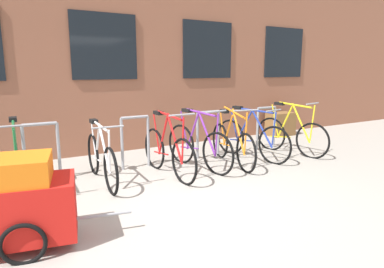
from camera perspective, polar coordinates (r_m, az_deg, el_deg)
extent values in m
plane|color=#9E998E|center=(4.33, -1.84, -12.19)|extent=(42.00, 42.00, 0.00)
cube|color=brown|center=(10.07, -19.96, 20.09)|extent=(28.00, 6.05, 6.83)
cube|color=black|center=(6.97, -14.71, 14.28)|extent=(1.30, 0.04, 1.28)
cube|color=black|center=(7.95, 2.73, 14.14)|extent=(1.30, 0.04, 1.28)
cube|color=black|center=(9.46, 15.43, 13.25)|extent=(1.30, 0.04, 1.28)
cylinder|color=gray|center=(5.57, -26.71, -3.25)|extent=(0.05, 0.05, 0.90)
cylinder|color=gray|center=(5.61, -21.80, -2.76)|extent=(0.05, 0.05, 0.90)
cylinder|color=gray|center=(5.50, -24.61, 1.55)|extent=(0.48, 0.05, 0.05)
cylinder|color=gray|center=(5.82, -11.87, -1.72)|extent=(0.05, 0.05, 0.90)
cylinder|color=gray|center=(5.98, -7.48, -1.24)|extent=(0.05, 0.05, 0.90)
cylinder|color=gray|center=(5.82, -9.78, 2.84)|extent=(0.48, 0.05, 0.05)
cylinder|color=gray|center=(6.43, 0.93, -0.31)|extent=(0.05, 0.05, 0.90)
cylinder|color=gray|center=(6.68, 4.49, 0.09)|extent=(0.05, 0.05, 0.90)
cylinder|color=gray|center=(6.48, 2.78, 3.80)|extent=(0.48, 0.05, 0.05)
cylinder|color=gray|center=(7.30, 11.11, 0.83)|extent=(0.05, 0.05, 0.90)
cylinder|color=gray|center=(7.62, 13.86, 1.13)|extent=(0.05, 0.05, 0.90)
cylinder|color=gray|center=(7.40, 12.66, 4.42)|extent=(0.48, 0.05, 0.05)
torus|color=black|center=(5.59, -27.65, -4.68)|extent=(0.06, 0.67, 0.67)
torus|color=black|center=(4.64, -27.45, -7.70)|extent=(0.06, 0.67, 0.67)
cylinder|color=#1E7238|center=(4.82, -27.85, -3.09)|extent=(0.05, 0.48, 0.76)
cylinder|color=#1E7238|center=(5.19, -27.90, -2.26)|extent=(0.05, 0.35, 0.74)
cylinder|color=#1E7238|center=(4.91, -28.24, 1.41)|extent=(0.06, 0.76, 0.05)
cylinder|color=#1E7238|center=(5.36, -27.59, -5.58)|extent=(0.04, 0.50, 0.07)
cylinder|color=#1E7238|center=(5.43, -27.95, -1.48)|extent=(0.03, 0.20, 0.68)
cylinder|color=#1E7238|center=(4.57, -27.83, -3.49)|extent=(0.03, 0.08, 0.69)
cube|color=black|center=(5.28, -28.29, 2.23)|extent=(0.11, 0.20, 0.06)
cylinder|color=gray|center=(4.52, -28.25, 1.20)|extent=(0.44, 0.04, 0.03)
torus|color=black|center=(5.87, -6.45, -2.52)|extent=(0.07, 0.73, 0.73)
torus|color=black|center=(5.02, -1.40, -4.77)|extent=(0.07, 0.73, 0.73)
cylinder|color=red|center=(5.18, -2.98, -0.74)|extent=(0.06, 0.48, 0.75)
cylinder|color=red|center=(5.51, -4.95, -0.33)|extent=(0.05, 0.35, 0.69)
cylinder|color=red|center=(5.26, -3.88, 3.16)|extent=(0.07, 0.77, 0.09)
cylinder|color=red|center=(5.66, -5.32, -3.28)|extent=(0.05, 0.50, 0.08)
cylinder|color=red|center=(5.73, -6.12, 0.33)|extent=(0.03, 0.20, 0.63)
cylinder|color=red|center=(4.96, -1.56, -0.94)|extent=(0.03, 0.08, 0.68)
cube|color=black|center=(5.60, -5.77, 3.63)|extent=(0.11, 0.20, 0.06)
cylinder|color=gray|center=(4.92, -1.73, 3.32)|extent=(0.44, 0.05, 0.03)
torus|color=black|center=(6.61, 4.82, -1.15)|extent=(0.16, 0.69, 0.69)
torus|color=black|center=(5.68, 9.21, -3.24)|extent=(0.16, 0.69, 0.69)
cylinder|color=orange|center=(5.86, 7.96, 0.43)|extent=(0.13, 0.51, 0.76)
cylinder|color=orange|center=(6.24, 6.20, 0.58)|extent=(0.10, 0.38, 0.64)
cylinder|color=orange|center=(5.97, 7.26, 3.66)|extent=(0.19, 0.83, 0.15)
cylinder|color=orange|center=(6.38, 5.79, -1.83)|extent=(0.12, 0.53, 0.07)
cylinder|color=orange|center=(6.47, 5.19, 1.19)|extent=(0.06, 0.20, 0.58)
cylinder|color=orange|center=(5.63, 9.20, 0.21)|extent=(0.04, 0.08, 0.69)
cube|color=black|center=(6.35, 5.57, 3.88)|extent=(0.13, 0.21, 0.06)
cylinder|color=gray|center=(5.60, 9.19, 4.02)|extent=(0.44, 0.10, 0.03)
torus|color=black|center=(7.39, 13.31, 0.00)|extent=(0.19, 0.71, 0.72)
torus|color=black|center=(6.90, 19.88, -1.12)|extent=(0.19, 0.71, 0.72)
cylinder|color=yellow|center=(6.97, 18.13, 1.80)|extent=(0.13, 0.46, 0.77)
cylinder|color=yellow|center=(7.16, 15.58, 1.95)|extent=(0.11, 0.33, 0.71)
cylinder|color=yellow|center=(7.01, 17.23, 4.75)|extent=(0.19, 0.73, 0.09)
cylinder|color=yellow|center=(7.27, 14.86, -0.46)|extent=(0.13, 0.48, 0.07)
cylinder|color=yellow|center=(7.29, 14.00, 2.38)|extent=(0.07, 0.20, 0.65)
cylinder|color=yellow|center=(6.86, 19.88, 1.76)|extent=(0.04, 0.08, 0.70)
cube|color=black|center=(7.20, 14.72, 5.05)|extent=(0.14, 0.22, 0.06)
cylinder|color=gray|center=(6.82, 19.90, 4.92)|extent=(0.44, 0.12, 0.03)
torus|color=black|center=(6.92, 6.55, -0.49)|extent=(0.19, 0.71, 0.72)
torus|color=black|center=(6.27, 13.92, -1.92)|extent=(0.19, 0.71, 0.72)
cylinder|color=#233893|center=(6.39, 11.85, 0.95)|extent=(0.14, 0.51, 0.68)
cylinder|color=#233893|center=(6.64, 8.92, 1.34)|extent=(0.12, 0.39, 0.66)
cylinder|color=#233893|center=(6.45, 10.68, 3.98)|extent=(0.21, 0.84, 0.06)
cylinder|color=#233893|center=(6.75, 8.25, -1.04)|extent=(0.14, 0.53, 0.08)
cylinder|color=#233893|center=(6.81, 7.17, 1.84)|extent=(0.07, 0.20, 0.60)
cylinder|color=#233893|center=(6.23, 13.85, 0.86)|extent=(0.04, 0.08, 0.61)
cube|color=black|center=(6.71, 7.82, 4.49)|extent=(0.14, 0.22, 0.06)
cylinder|color=gray|center=(6.20, 13.80, 3.95)|extent=(0.44, 0.12, 0.03)
torus|color=black|center=(5.79, -16.54, -3.31)|extent=(0.05, 0.69, 0.69)
torus|color=black|center=(4.77, -13.71, -6.18)|extent=(0.05, 0.69, 0.69)
cylinder|color=silver|center=(4.98, -14.75, -2.35)|extent=(0.05, 0.52, 0.65)
cylinder|color=silver|center=(5.39, -15.85, -1.59)|extent=(0.04, 0.39, 0.61)
cylinder|color=silver|center=(5.09, -15.41, 1.33)|extent=(0.05, 0.86, 0.07)
cylinder|color=silver|center=(5.54, -15.92, -4.18)|extent=(0.03, 0.54, 0.07)
cylinder|color=silver|center=(5.64, -16.49, -0.82)|extent=(0.03, 0.20, 0.55)
cylinder|color=silver|center=(4.72, -13.95, -2.74)|extent=(0.03, 0.08, 0.58)
cube|color=black|center=(5.50, -16.45, 2.11)|extent=(0.10, 0.20, 0.06)
cylinder|color=gray|center=(4.68, -14.21, 1.14)|extent=(0.44, 0.03, 0.03)
torus|color=black|center=(6.18, -1.88, -1.73)|extent=(0.17, 0.73, 0.73)
torus|color=black|center=(5.48, 4.41, -3.42)|extent=(0.17, 0.73, 0.73)
cylinder|color=#722D99|center=(5.60, 2.54, 0.13)|extent=(0.12, 0.46, 0.73)
cylinder|color=#722D99|center=(5.88, 0.11, 0.41)|extent=(0.10, 0.34, 0.68)
cylinder|color=#722D99|center=(5.66, 1.53, 3.67)|extent=(0.17, 0.73, 0.08)
cylinder|color=#722D99|center=(6.01, -0.45, -2.36)|extent=(0.11, 0.48, 0.08)
cylinder|color=#722D99|center=(6.05, -1.37, 0.97)|extent=(0.06, 0.20, 0.62)
cylinder|color=#722D99|center=(5.42, 4.28, 0.03)|extent=(0.04, 0.08, 0.67)
cube|color=black|center=(5.94, -0.84, 4.07)|extent=(0.13, 0.21, 0.06)
cylinder|color=gray|center=(5.38, 4.14, 3.86)|extent=(0.44, 0.10, 0.03)
cube|color=red|center=(3.65, -26.45, -11.43)|extent=(1.00, 0.76, 0.56)
cube|color=orange|center=(3.54, -28.44, -5.44)|extent=(0.77, 0.69, 0.24)
torus|color=black|center=(4.03, -25.60, -12.32)|extent=(0.40, 0.12, 0.40)
torus|color=black|center=(3.43, -26.90, -16.54)|extent=(0.40, 0.12, 0.40)
cylinder|color=gray|center=(3.68, -14.68, -13.27)|extent=(0.55, 0.14, 0.03)
cube|color=brown|center=(9.09, 14.87, 1.67)|extent=(0.70, 0.44, 0.60)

